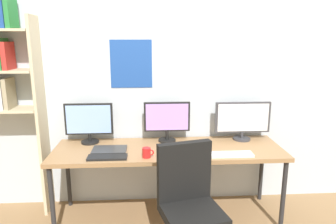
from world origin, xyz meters
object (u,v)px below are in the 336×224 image
at_px(desk, 168,153).
at_px(monitor_center, 167,120).
at_px(computer_mouse, 203,155).
at_px(keyboard_left, 107,157).
at_px(office_chair, 190,219).
at_px(monitor_left, 89,122).
at_px(laptop_closed, 110,150).
at_px(keyboard_right, 231,154).
at_px(monitor_right, 243,119).
at_px(coffee_mug, 147,153).

relative_size(desk, monitor_center, 4.73).
xyz_separation_m(desk, computer_mouse, (0.30, -0.25, 0.07)).
bearing_deg(monitor_center, keyboard_left, -141.70).
bearing_deg(office_chair, desk, 100.10).
height_order(monitor_left, laptop_closed, monitor_left).
relative_size(monitor_left, monitor_center, 1.02).
height_order(keyboard_right, laptop_closed, laptop_closed).
xyz_separation_m(office_chair, computer_mouse, (0.18, 0.44, 0.35)).
bearing_deg(keyboard_right, office_chair, -133.48).
height_order(monitor_right, computer_mouse, monitor_right).
distance_m(monitor_left, monitor_right, 1.58).
distance_m(desk, office_chair, 0.76).
xyz_separation_m(keyboard_right, coffee_mug, (-0.77, 0.00, 0.04)).
height_order(monitor_center, computer_mouse, monitor_center).
distance_m(monitor_left, keyboard_left, 0.54).
distance_m(office_chair, keyboard_right, 0.72).
bearing_deg(monitor_center, computer_mouse, -56.89).
xyz_separation_m(office_chair, keyboard_left, (-0.68, 0.46, 0.35)).
relative_size(office_chair, monitor_center, 2.11).
bearing_deg(keyboard_left, monitor_left, 117.35).
height_order(keyboard_left, laptop_closed, laptop_closed).
relative_size(monitor_right, keyboard_right, 1.45).
height_order(monitor_center, keyboard_left, monitor_center).
bearing_deg(keyboard_right, computer_mouse, -175.72).
bearing_deg(coffee_mug, computer_mouse, -2.31).
height_order(monitor_center, keyboard_right, monitor_center).
bearing_deg(office_chair, computer_mouse, 68.04).
bearing_deg(laptop_closed, monitor_left, 131.36).
bearing_deg(desk, coffee_mug, -132.34).
xyz_separation_m(desk, coffee_mug, (-0.21, -0.23, 0.10)).
height_order(office_chair, keyboard_right, office_chair).
height_order(office_chair, keyboard_left, office_chair).
height_order(monitor_left, keyboard_right, monitor_left).
distance_m(monitor_center, monitor_right, 0.79).
distance_m(keyboard_right, coffee_mug, 0.77).
xyz_separation_m(keyboard_left, coffee_mug, (0.35, 0.00, 0.04)).
relative_size(computer_mouse, laptop_closed, 0.30).
relative_size(monitor_center, laptop_closed, 1.47).
distance_m(monitor_center, laptop_closed, 0.66).
relative_size(keyboard_right, coffee_mug, 3.74).
height_order(keyboard_right, computer_mouse, computer_mouse).
bearing_deg(monitor_left, coffee_mug, -37.24).
height_order(office_chair, monitor_right, monitor_right).
distance_m(keyboard_right, computer_mouse, 0.26).
relative_size(desk, computer_mouse, 23.10).
distance_m(desk, laptop_closed, 0.57).
bearing_deg(office_chair, monitor_center, 97.76).
xyz_separation_m(monitor_right, keyboard_right, (-0.23, -0.44, -0.21)).
relative_size(monitor_right, coffee_mug, 5.42).
bearing_deg(office_chair, laptop_closed, 136.96).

